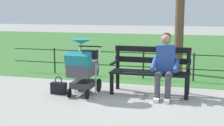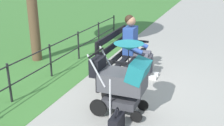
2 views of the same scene
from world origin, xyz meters
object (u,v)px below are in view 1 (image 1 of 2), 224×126
object	(u,v)px
park_bench	(151,68)
stroller	(83,66)
handbag	(59,88)
person_on_bench	(165,63)

from	to	relation	value
park_bench	stroller	bearing A→B (deg)	21.80
park_bench	stroller	size ratio (longest dim) A/B	1.39
park_bench	handbag	world-z (taller)	park_bench
person_on_bench	stroller	world-z (taller)	person_on_bench
person_on_bench	handbag	xyz separation A→B (m)	(2.12, 0.38, -0.55)
handbag	park_bench	bearing A→B (deg)	-161.67
stroller	park_bench	bearing A→B (deg)	-158.20
stroller	handbag	xyz separation A→B (m)	(0.51, 0.08, -0.47)
person_on_bench	handbag	size ratio (longest dim) A/B	3.45
stroller	handbag	distance (m)	0.70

